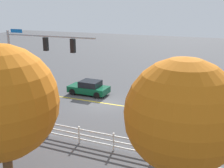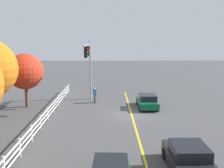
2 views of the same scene
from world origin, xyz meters
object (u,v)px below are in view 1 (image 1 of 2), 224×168
Objects in this scene: car_0 at (89,88)px; pedestrian at (36,99)px; tree_1 at (182,115)px; tree_3 at (0,102)px.

pedestrian reaches higher than car_0.
tree_3 is (7.47, 1.93, 0.12)m from tree_1.
car_0 is 15.13m from tree_3.
car_0 is 0.61× the size of tree_1.
tree_1 is (-12.86, 6.97, 3.32)m from pedestrian.
car_0 is 16.77m from tree_1.
tree_1 is 7.72m from tree_3.
pedestrian is at bearing -58.78° from tree_3.
tree_1 reaches higher than car_0.
tree_3 reaches higher than pedestrian.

